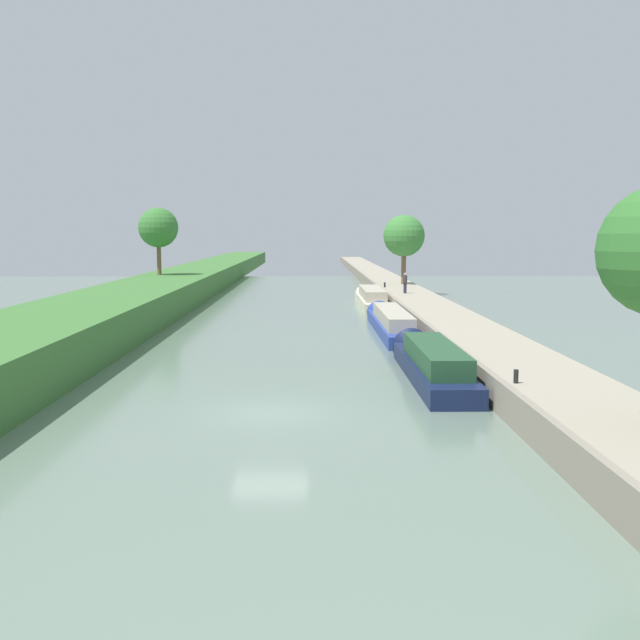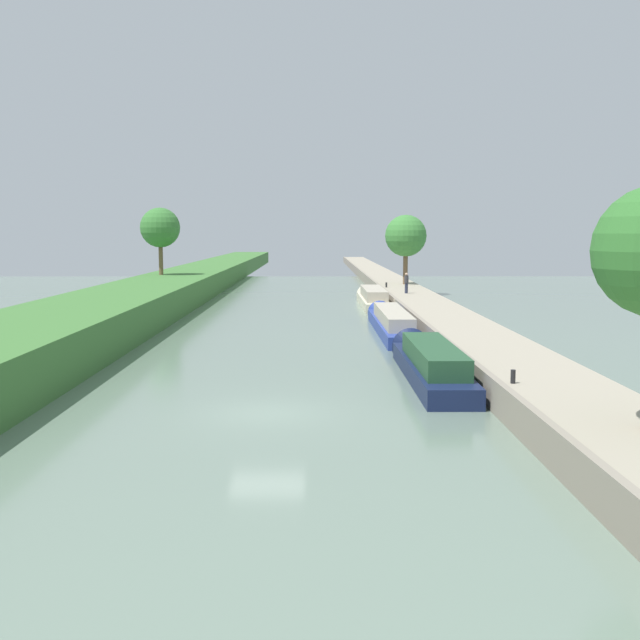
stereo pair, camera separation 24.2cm
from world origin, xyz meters
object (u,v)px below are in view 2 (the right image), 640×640
object	(u,v)px
narrowboat_blue	(391,322)
person_walking	(406,283)
narrowboat_navy	(429,362)
narrowboat_cream	(372,298)
mooring_bollard_far	(386,285)
mooring_bollard_near	(513,377)

from	to	relation	value
narrowboat_blue	person_walking	world-z (taller)	person_walking
person_walking	narrowboat_navy	bearing A→B (deg)	-95.10
narrowboat_cream	person_walking	bearing A→B (deg)	-16.26
narrowboat_blue	mooring_bollard_far	size ratio (longest dim) A/B	34.26
narrowboat_navy	person_walking	distance (m)	30.53
narrowboat_cream	mooring_bollard_far	world-z (taller)	narrowboat_cream
narrowboat_blue	mooring_bollard_near	bearing A→B (deg)	-85.11
mooring_bollard_near	mooring_bollard_far	distance (m)	43.80
narrowboat_navy	narrowboat_cream	bearing A→B (deg)	89.98
person_walking	mooring_bollard_far	bearing A→B (deg)	98.50
narrowboat_navy	narrowboat_blue	distance (m)	14.70
narrowboat_navy	mooring_bollard_far	size ratio (longest dim) A/B	27.26
narrowboat_blue	mooring_bollard_near	xyz separation A→B (m)	(1.83, -21.45, 0.72)
narrowboat_blue	narrowboat_cream	world-z (taller)	narrowboat_cream
narrowboat_navy	mooring_bollard_far	bearing A→B (deg)	87.35
person_walking	narrowboat_cream	bearing A→B (deg)	163.74
narrowboat_navy	narrowboat_blue	bearing A→B (deg)	90.47
mooring_bollard_near	person_walking	bearing A→B (deg)	88.46
mooring_bollard_far	person_walking	bearing A→B (deg)	-81.50
narrowboat_blue	person_walking	xyz separation A→B (m)	(2.83, 15.68, 1.36)
mooring_bollard_near	narrowboat_cream	bearing A→B (deg)	92.57
narrowboat_navy	narrowboat_cream	xyz separation A→B (m)	(0.01, 31.16, 0.00)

